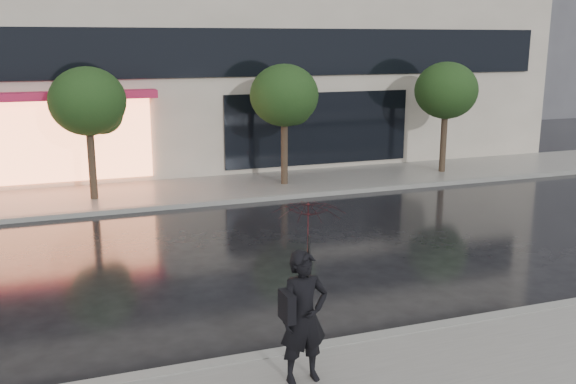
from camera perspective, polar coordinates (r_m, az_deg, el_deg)
name	(u,v)px	position (r m, az deg, el deg)	size (l,w,h in m)	color
ground	(314,324)	(11.17, 2.32, -11.60)	(120.00, 120.00, 0.00)	black
sidewalk_far	(193,191)	(20.52, -8.48, 0.11)	(60.00, 3.50, 0.12)	slate
curb_near	(338,345)	(10.31, 4.47, -13.43)	(60.00, 0.25, 0.14)	gray
curb_far	(205,203)	(18.85, -7.42, -1.01)	(60.00, 0.25, 0.14)	gray
tree_mid_west	(90,104)	(19.50, -17.20, 7.50)	(2.20, 2.20, 3.99)	#33261C
tree_mid_east	(286,98)	(20.67, -0.20, 8.39)	(2.20, 2.20, 3.99)	#33261C
tree_far_east	(447,93)	(23.36, 13.96, 8.58)	(2.20, 2.20, 3.99)	#33261C
pedestrian_with_umbrella	(306,269)	(8.59, 1.65, -6.85)	(1.00, 1.01, 2.56)	black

